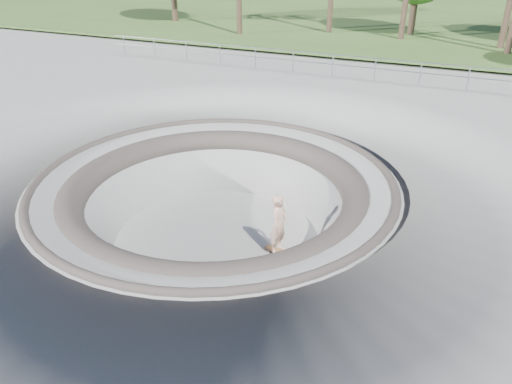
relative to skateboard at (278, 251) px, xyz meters
The scene contains 7 objects.
ground 2.71m from the skateboard, behind, with size 180.00×180.00×0.00m, color #A2A19D.
skate_bowl 2.00m from the skateboard, behind, with size 14.00×14.00×4.10m.
grass_strip 34.21m from the skateboard, 93.36° to the left, with size 180.00×36.00×0.12m.
distant_hills 57.52m from the skateboard, 88.22° to the left, with size 103.20×45.00×28.60m.
safety_railing 12.51m from the skateboard, 99.40° to the left, with size 25.00×0.06×1.03m.
skateboard is the anchor object (origin of this frame).
skater 0.91m from the skateboard, behind, with size 0.65×0.43×1.78m, color #D9A68C.
Camera 1 is at (6.14, -11.13, 6.16)m, focal length 35.00 mm.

